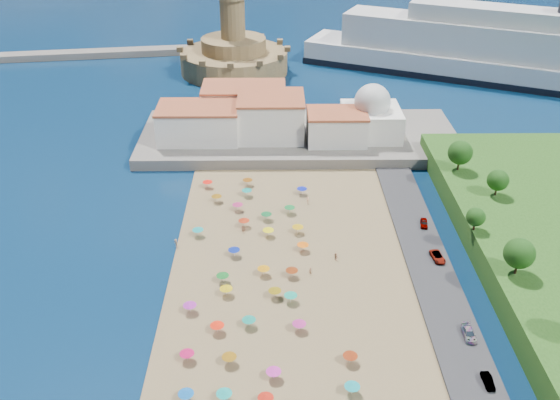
{
  "coord_description": "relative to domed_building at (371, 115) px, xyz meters",
  "views": [
    {
      "loc": [
        2.71,
        -91.53,
        73.76
      ],
      "look_at": [
        4.0,
        25.0,
        8.0
      ],
      "focal_mm": 40.0,
      "sensor_mm": 36.0,
      "label": 1
    }
  ],
  "objects": [
    {
      "name": "ground",
      "position": [
        -30.0,
        -71.0,
        -8.97
      ],
      "size": [
        700.0,
        700.0,
        0.0
      ],
      "primitive_type": "plane",
      "color": "#071938",
      "rests_on": "ground"
    },
    {
      "name": "terrace",
      "position": [
        -20.0,
        2.0,
        -7.47
      ],
      "size": [
        90.0,
        36.0,
        3.0
      ],
      "primitive_type": "cube",
      "color": "#59544C",
      "rests_on": "ground"
    },
    {
      "name": "jetty",
      "position": [
        -42.0,
        37.0,
        -7.77
      ],
      "size": [
        18.0,
        70.0,
        2.4
      ],
      "primitive_type": "cube",
      "color": "#59544C",
      "rests_on": "ground"
    },
    {
      "name": "waterfront_buildings",
      "position": [
        -33.05,
        2.64,
        -1.1
      ],
      "size": [
        57.0,
        29.0,
        11.0
      ],
      "color": "silver",
      "rests_on": "terrace"
    },
    {
      "name": "domed_building",
      "position": [
        0.0,
        0.0,
        0.0
      ],
      "size": [
        16.0,
        16.0,
        15.0
      ],
      "color": "silver",
      "rests_on": "terrace"
    },
    {
      "name": "fortress",
      "position": [
        -42.0,
        67.0,
        -2.29
      ],
      "size": [
        40.0,
        40.0,
        32.4
      ],
      "color": "olive",
      "rests_on": "ground"
    },
    {
      "name": "cruise_ship",
      "position": [
        54.67,
        56.71,
        0.42
      ],
      "size": [
        140.68,
        81.2,
        31.74
      ],
      "color": "black",
      "rests_on": "ground"
    },
    {
      "name": "beach_parasols",
      "position": [
        -31.23,
        -81.81,
        -6.83
      ],
      "size": [
        31.75,
        114.09,
        2.2
      ],
      "color": "gray",
      "rests_on": "beach"
    },
    {
      "name": "beachgoers",
      "position": [
        -30.21,
        -73.85,
        -7.84
      ],
      "size": [
        35.24,
        90.9,
        1.9
      ],
      "color": "tan",
      "rests_on": "beach"
    },
    {
      "name": "parked_cars",
      "position": [
        6.0,
        -75.11,
        -7.6
      ],
      "size": [
        2.77,
        64.83,
        1.41
      ],
      "color": "gray",
      "rests_on": "promenade"
    },
    {
      "name": "hillside_trees",
      "position": [
        18.18,
        -74.23,
        1.06
      ],
      "size": [
        13.43,
        105.75,
        7.52
      ],
      "color": "#382314",
      "rests_on": "hillside"
    }
  ]
}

